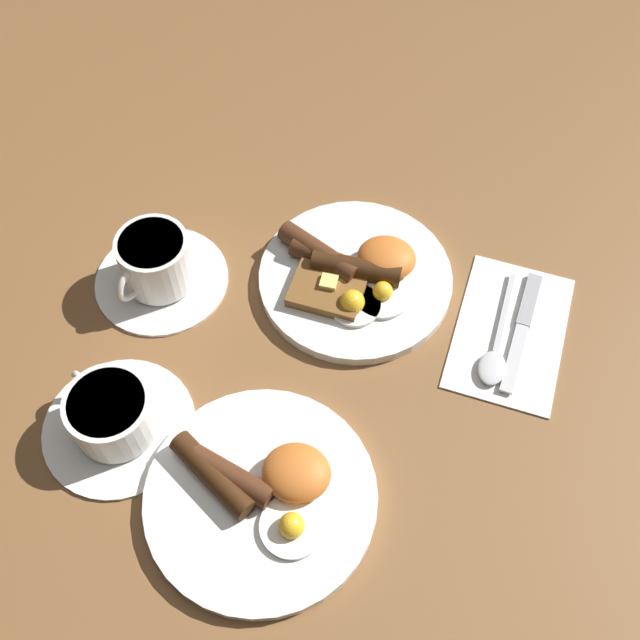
% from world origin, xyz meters
% --- Properties ---
extents(ground_plane, '(3.00, 3.00, 0.00)m').
position_xyz_m(ground_plane, '(0.00, 0.00, 0.00)').
color(ground_plane, brown).
extents(breakfast_plate_near, '(0.24, 0.24, 0.05)m').
position_xyz_m(breakfast_plate_near, '(0.00, 0.00, 0.02)').
color(breakfast_plate_near, white).
rests_on(breakfast_plate_near, ground_plane).
extents(breakfast_plate_far, '(0.24, 0.24, 0.05)m').
position_xyz_m(breakfast_plate_far, '(0.04, 0.29, 0.01)').
color(breakfast_plate_far, white).
rests_on(breakfast_plate_far, ground_plane).
extents(teacup_near, '(0.17, 0.17, 0.08)m').
position_xyz_m(teacup_near, '(0.24, 0.05, 0.03)').
color(teacup_near, white).
rests_on(teacup_near, ground_plane).
extents(teacup_far, '(0.17, 0.17, 0.07)m').
position_xyz_m(teacup_far, '(0.22, 0.25, 0.03)').
color(teacup_far, white).
rests_on(teacup_far, ground_plane).
extents(napkin, '(0.14, 0.21, 0.01)m').
position_xyz_m(napkin, '(-0.20, 0.03, 0.00)').
color(napkin, white).
rests_on(napkin, ground_plane).
extents(knife, '(0.04, 0.17, 0.01)m').
position_xyz_m(knife, '(-0.21, 0.02, 0.01)').
color(knife, silver).
rests_on(knife, napkin).
extents(spoon, '(0.04, 0.16, 0.01)m').
position_xyz_m(spoon, '(-0.18, 0.07, 0.01)').
color(spoon, silver).
rests_on(spoon, napkin).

